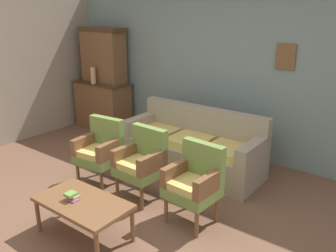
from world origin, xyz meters
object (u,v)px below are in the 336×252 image
armchair_near_couch_end (100,149)px  coffee_table (83,205)px  floral_couch (193,148)px  side_cabinet (103,105)px  book_stack_on_table (72,196)px  vase_on_cabinet (93,75)px  armchair_near_cabinet (195,180)px  armchair_row_middle (142,161)px

armchair_near_couch_end → coffee_table: armchair_near_couch_end is taller
floral_couch → armchair_near_couch_end: bearing=-123.6°
side_cabinet → book_stack_on_table: 3.59m
armchair_near_couch_end → book_stack_on_table: size_ratio=6.72×
side_cabinet → armchair_near_couch_end: side_cabinet is taller
coffee_table → book_stack_on_table: book_stack_on_table is taller
side_cabinet → vase_on_cabinet: bearing=-94.8°
vase_on_cabinet → armchair_near_cabinet: vase_on_cabinet is taller
armchair_near_couch_end → coffee_table: (0.76, -0.95, -0.12)m
floral_couch → armchair_row_middle: size_ratio=2.32×
book_stack_on_table → armchair_near_couch_end: bearing=123.7°
side_cabinet → floral_couch: bearing=-12.2°
armchair_near_couch_end → book_stack_on_table: (0.66, -1.00, -0.04)m
vase_on_cabinet → armchair_near_cabinet: (3.27, -1.49, -0.59)m
armchair_row_middle → book_stack_on_table: bearing=-92.1°
armchair_row_middle → armchair_near_couch_end: bearing=-176.6°
floral_couch → armchair_near_couch_end: same height
coffee_table → book_stack_on_table: size_ratio=7.46×
side_cabinet → floral_couch: 2.55m
armchair_near_cabinet → book_stack_on_table: 1.30m
side_cabinet → armchair_near_cabinet: 3.66m
armchair_row_middle → coffee_table: (0.06, -0.99, -0.12)m
vase_on_cabinet → book_stack_on_table: size_ratio=2.38×
floral_couch → armchair_near_couch_end: (-0.75, -1.13, 0.17)m
armchair_row_middle → vase_on_cabinet: bearing=149.7°
floral_couch → coffee_table: floral_couch is taller
side_cabinet → armchair_near_cabinet: side_cabinet is taller
vase_on_cabinet → book_stack_on_table: 3.52m
armchair_row_middle → book_stack_on_table: 1.04m
armchair_near_couch_end → armchair_row_middle: 0.70m
armchair_row_middle → armchair_near_cabinet: size_ratio=1.00×
side_cabinet → book_stack_on_table: (2.40, -2.66, -0.00)m
armchair_near_couch_end → book_stack_on_table: 1.20m
vase_on_cabinet → armchair_row_middle: size_ratio=0.35×
vase_on_cabinet → book_stack_on_table: (2.42, -2.48, -0.63)m
vase_on_cabinet → book_stack_on_table: vase_on_cabinet is taller
side_cabinet → coffee_table: 3.62m
floral_couch → side_cabinet: bearing=167.8°
side_cabinet → vase_on_cabinet: size_ratio=3.63×
side_cabinet → vase_on_cabinet: vase_on_cabinet is taller
floral_couch → armchair_near_couch_end: 1.37m
coffee_table → armchair_near_cabinet: bearing=51.4°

